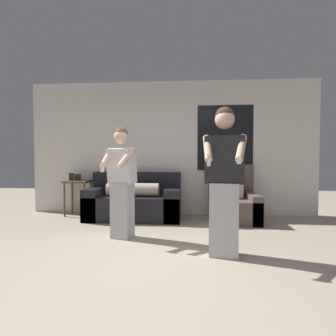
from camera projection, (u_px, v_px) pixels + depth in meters
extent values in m
plane|color=tan|center=(153.00, 276.00, 2.53)|extent=(14.00, 14.00, 0.00)
cube|color=silver|center=(171.00, 148.00, 5.36)|extent=(5.83, 0.06, 2.70)
cube|color=black|center=(225.00, 138.00, 5.24)|extent=(1.10, 0.01, 1.30)
cube|color=black|center=(134.00, 207.00, 4.95)|extent=(1.75, 0.85, 0.44)
cube|color=black|center=(137.00, 183.00, 5.25)|extent=(1.75, 0.22, 0.42)
cube|color=black|center=(96.00, 203.00, 5.00)|extent=(0.28, 0.85, 0.58)
cube|color=black|center=(173.00, 204.00, 4.90)|extent=(0.28, 0.85, 0.58)
cylinder|color=#CCB299|center=(133.00, 190.00, 4.83)|extent=(0.96, 0.24, 0.24)
cube|color=brown|center=(233.00, 210.00, 4.77)|extent=(0.84, 0.90, 0.40)
cube|color=brown|center=(230.00, 180.00, 5.10)|extent=(0.84, 0.20, 0.62)
cube|color=brown|center=(215.00, 207.00, 4.80)|extent=(0.18, 0.90, 0.50)
cube|color=brown|center=(252.00, 207.00, 4.75)|extent=(0.18, 0.90, 0.50)
cube|color=beige|center=(233.00, 188.00, 4.83)|extent=(0.36, 0.14, 0.36)
cube|color=brown|center=(78.00, 181.00, 5.25)|extent=(0.48, 0.43, 0.04)
cylinder|color=brown|center=(64.00, 200.00, 5.11)|extent=(0.04, 0.04, 0.66)
cylinder|color=brown|center=(84.00, 200.00, 5.08)|extent=(0.04, 0.04, 0.66)
cylinder|color=brown|center=(72.00, 197.00, 5.46)|extent=(0.04, 0.04, 0.66)
cylinder|color=brown|center=(91.00, 197.00, 5.43)|extent=(0.04, 0.04, 0.66)
cube|color=black|center=(72.00, 177.00, 5.24)|extent=(0.10, 0.02, 0.17)
cube|color=black|center=(78.00, 178.00, 5.25)|extent=(0.13, 0.02, 0.15)
cube|color=#B2B2B7|center=(122.00, 210.00, 3.77)|extent=(0.32, 0.30, 0.78)
cube|color=silver|center=(122.00, 166.00, 3.73)|extent=(0.42, 0.35, 0.52)
sphere|color=#DBAD8E|center=(121.00, 137.00, 3.70)|extent=(0.21, 0.21, 0.21)
sphere|color=brown|center=(121.00, 134.00, 3.71)|extent=(0.20, 0.20, 0.20)
cylinder|color=#DBAD8E|center=(107.00, 158.00, 3.63)|extent=(0.11, 0.36, 0.30)
cube|color=white|center=(102.00, 167.00, 3.48)|extent=(0.04, 0.04, 0.13)
cylinder|color=#DBAD8E|center=(126.00, 158.00, 3.53)|extent=(0.21, 0.36, 0.30)
cube|color=white|center=(119.00, 167.00, 3.40)|extent=(0.05, 0.05, 0.08)
cube|color=#B2B2B7|center=(224.00, 219.00, 3.06)|extent=(0.37, 0.29, 0.86)
cube|color=black|center=(224.00, 159.00, 3.03)|extent=(0.48, 0.33, 0.56)
sphere|color=tan|center=(225.00, 120.00, 3.00)|extent=(0.23, 0.23, 0.23)
sphere|color=#3D2819|center=(225.00, 116.00, 3.01)|extent=(0.22, 0.22, 0.22)
cylinder|color=tan|center=(208.00, 148.00, 2.92)|extent=(0.09, 0.36, 0.32)
cube|color=white|center=(209.00, 160.00, 2.77)|extent=(0.04, 0.04, 0.13)
cylinder|color=tan|center=(241.00, 148.00, 2.83)|extent=(0.20, 0.36, 0.32)
cube|color=white|center=(239.00, 160.00, 2.70)|extent=(0.05, 0.04, 0.08)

